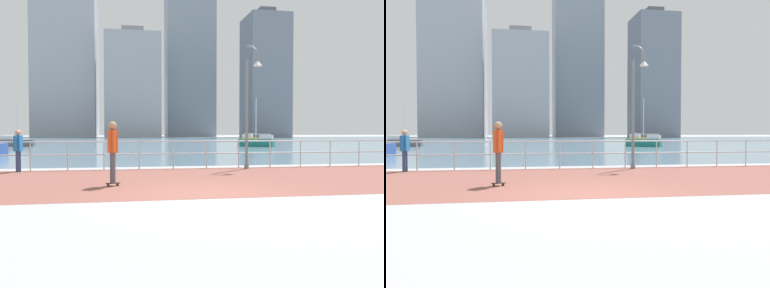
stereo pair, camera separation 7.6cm
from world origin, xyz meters
TOP-DOWN VIEW (x-y plane):
  - ground at (0.00, 40.00)m, footprint 220.00×220.00m
  - brick_paving at (0.00, 3.01)m, footprint 28.00×7.36m
  - harbor_water at (0.00, 51.69)m, footprint 180.00×88.00m
  - waterfront_railing at (0.00, 6.69)m, footprint 25.25×0.06m
  - lamppost at (3.05, 5.95)m, footprint 0.58×0.73m
  - skateboarder at (-2.30, 1.84)m, footprint 0.41×0.56m
  - bystander at (-5.95, 6.34)m, footprint 0.27×0.56m
  - sailboat_white at (11.15, 28.26)m, footprint 3.50×2.91m
  - sailboat_blue at (14.01, 37.42)m, footprint 3.56×2.77m
  - sailboat_ivory at (-12.91, 32.76)m, footprint 3.27×1.05m
  - tower_slate at (-17.78, 103.12)m, footprint 16.24×17.08m
  - tower_steel at (16.90, 105.24)m, footprint 13.97×10.85m
  - tower_concrete at (34.13, 88.25)m, footprint 10.47×11.37m
  - tower_beige at (0.01, 94.94)m, footprint 14.13×12.22m

SIDE VIEW (x-z plane):
  - ground at x=0.00m, z-range 0.00..0.00m
  - harbor_water at x=0.00m, z-range 0.00..0.00m
  - brick_paving at x=0.00m, z-range 0.00..0.01m
  - sailboat_ivory at x=-12.91m, z-range -1.85..2.73m
  - sailboat_blue at x=14.01m, z-range -1.99..2.94m
  - sailboat_white at x=11.15m, z-range -2.00..2.94m
  - waterfront_railing at x=0.00m, z-range 0.22..1.37m
  - bystander at x=-5.95m, z-range 0.14..1.74m
  - skateboarder at x=-2.30m, z-range 0.19..2.00m
  - lamppost at x=3.05m, z-range 0.27..5.32m
  - tower_beige at x=0.01m, z-range -0.83..27.85m
  - tower_concrete at x=34.13m, z-range -0.83..32.46m
  - tower_slate at x=-17.78m, z-range -0.83..39.16m
  - tower_steel at x=16.90m, z-range -0.83..45.69m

